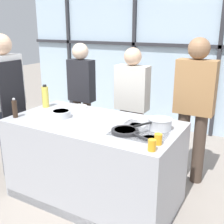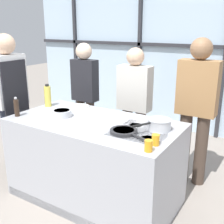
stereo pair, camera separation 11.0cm
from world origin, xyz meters
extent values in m
plane|color=gray|center=(0.00, 0.00, 0.00)|extent=(18.00, 18.00, 0.00)
cube|color=silver|center=(0.00, 2.64, 1.40)|extent=(6.40, 0.04, 2.80)
cube|color=#2D2D33|center=(0.00, 2.59, 1.54)|extent=(6.40, 0.06, 0.06)
cube|color=#2D2D33|center=(-2.30, 2.59, 1.40)|extent=(0.06, 0.06, 2.80)
cube|color=#2D2D33|center=(-0.77, 2.59, 1.40)|extent=(0.06, 0.06, 2.80)
cube|color=#2D2D33|center=(0.77, 2.59, 1.40)|extent=(0.06, 0.06, 2.80)
cube|color=#A8AAB2|center=(0.00, 0.00, 0.46)|extent=(1.80, 0.94, 0.92)
cube|color=black|center=(0.56, 0.00, 0.91)|extent=(0.52, 0.52, 0.01)
cube|color=black|center=(0.00, -0.45, 0.05)|extent=(1.76, 0.03, 0.10)
cylinder|color=#38383D|center=(0.43, -0.12, 0.91)|extent=(0.13, 0.13, 0.01)
cylinder|color=#38383D|center=(0.68, -0.12, 0.91)|extent=(0.13, 0.13, 0.01)
cylinder|color=#38383D|center=(0.43, 0.12, 0.91)|extent=(0.13, 0.13, 0.01)
cylinder|color=#38383D|center=(0.68, 0.12, 0.91)|extent=(0.13, 0.13, 0.01)
cylinder|color=#232838|center=(-1.28, 0.09, 0.45)|extent=(0.14, 0.14, 0.89)
cylinder|color=#232838|center=(-1.28, -0.11, 0.45)|extent=(0.14, 0.14, 0.89)
cube|color=white|center=(-1.28, -0.01, 1.21)|extent=(0.19, 0.43, 0.64)
sphere|color=#D8AD8C|center=(-1.28, -0.01, 1.66)|extent=(0.25, 0.25, 0.25)
cube|color=black|center=(-1.17, -0.01, 0.98)|extent=(0.02, 0.37, 0.98)
cylinder|color=#47382D|center=(-0.72, 0.93, 0.41)|extent=(0.12, 0.12, 0.82)
cylinder|color=#47382D|center=(-0.89, 0.93, 0.41)|extent=(0.12, 0.12, 0.82)
cube|color=#232328|center=(-0.81, 0.93, 1.12)|extent=(0.38, 0.17, 0.59)
sphere|color=beige|center=(-0.81, 0.93, 1.53)|extent=(0.23, 0.23, 0.23)
cylinder|color=#47382D|center=(0.10, 0.93, 0.40)|extent=(0.14, 0.14, 0.81)
cylinder|color=#47382D|center=(-0.10, 0.93, 0.40)|extent=(0.14, 0.14, 0.81)
cube|color=beige|center=(0.00, 0.93, 1.10)|extent=(0.44, 0.20, 0.58)
sphere|color=#D8AD8C|center=(0.00, 0.93, 1.50)|extent=(0.23, 0.23, 0.23)
cylinder|color=#47382D|center=(0.91, 0.93, 0.44)|extent=(0.15, 0.15, 0.88)
cylinder|color=#47382D|center=(0.71, 0.93, 0.44)|extent=(0.15, 0.15, 0.88)
cube|color=#A37547|center=(0.81, 0.93, 1.19)|extent=(0.45, 0.20, 0.63)
sphere|color=#8C6647|center=(0.81, 0.93, 1.63)|extent=(0.25, 0.25, 0.25)
cylinder|color=#232326|center=(0.43, -0.12, 0.93)|extent=(0.26, 0.26, 0.03)
cylinder|color=#B26B2D|center=(0.43, -0.12, 0.95)|extent=(0.20, 0.20, 0.01)
cylinder|color=#232326|center=(0.65, -0.21, 0.94)|extent=(0.20, 0.09, 0.02)
cylinder|color=silver|center=(0.68, 0.12, 0.97)|extent=(0.22, 0.22, 0.11)
cylinder|color=silver|center=(0.68, 0.12, 1.02)|extent=(0.23, 0.23, 0.01)
cylinder|color=black|center=(0.58, -0.06, 1.00)|extent=(0.11, 0.18, 0.02)
cylinder|color=white|center=(-0.45, 0.35, 0.92)|extent=(0.23, 0.23, 0.01)
cylinder|color=silver|center=(-0.38, -0.06, 0.95)|extent=(0.21, 0.21, 0.07)
cylinder|color=#4C4C51|center=(-0.38, -0.06, 0.99)|extent=(0.17, 0.17, 0.01)
cylinder|color=#E0CC4C|center=(-0.80, 0.16, 1.04)|extent=(0.08, 0.08, 0.25)
cylinder|color=black|center=(-0.80, 0.16, 1.18)|extent=(0.04, 0.04, 0.02)
cylinder|color=#332319|center=(-0.81, -0.31, 1.01)|extent=(0.05, 0.05, 0.19)
sphere|color=#B2B2B7|center=(-0.81, -0.31, 1.12)|extent=(0.03, 0.03, 0.03)
cylinder|color=orange|center=(0.80, -0.37, 0.96)|extent=(0.07, 0.07, 0.09)
cylinder|color=orange|center=(0.80, -0.23, 0.96)|extent=(0.07, 0.07, 0.09)
camera|label=1|loc=(1.53, -2.31, 1.88)|focal=45.00mm
camera|label=2|loc=(1.63, -2.25, 1.88)|focal=45.00mm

